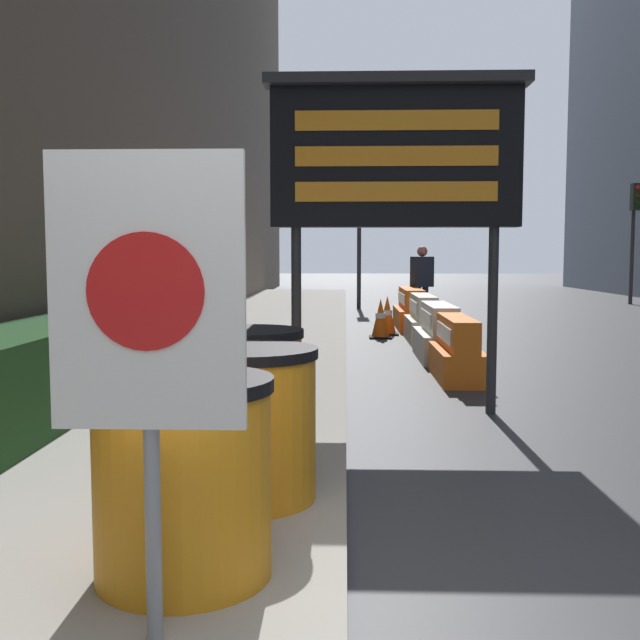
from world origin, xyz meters
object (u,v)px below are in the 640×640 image
barrel_drum_middle (249,423)px  jersey_barrier_cream (423,321)px  jersey_barrier_orange_far (411,311)px  traffic_cone_mid (387,316)px  jersey_barrier_orange_near (457,352)px  jersey_barrier_white (439,335)px  traffic_cone_far (381,319)px  barrel_drum_foreground (183,477)px  traffic_light_near_curb (359,222)px  barrel_drum_back (248,390)px  warning_sign (148,317)px  message_board (395,157)px  traffic_cone_near (416,316)px  traffic_light_far_side (635,217)px  pedestrian_worker (422,278)px

barrel_drum_middle → jersey_barrier_cream: size_ratio=0.51×
jersey_barrier_orange_far → traffic_cone_mid: (-0.59, -1.40, 0.00)m
jersey_barrier_orange_near → jersey_barrier_white: size_ratio=0.91×
jersey_barrier_white → traffic_cone_far: bearing=105.1°
barrel_drum_foreground → traffic_light_near_curb: 18.68m
jersey_barrier_orange_near → traffic_cone_far: 4.72m
traffic_cone_far → traffic_light_near_curb: bearing=92.0°
barrel_drum_back → traffic_cone_mid: 9.53m
warning_sign → jersey_barrier_white: size_ratio=1.02×
jersey_barrier_cream → traffic_cone_mid: size_ratio=2.27×
message_board → jersey_barrier_orange_near: (0.94, 2.06, -2.18)m
barrel_drum_back → message_board: size_ratio=0.27×
barrel_drum_foreground → message_board: size_ratio=0.27×
warning_sign → barrel_drum_middle: bearing=85.1°
barrel_drum_foreground → message_board: 4.78m
jersey_barrier_white → barrel_drum_back: bearing=-109.5°
barrel_drum_middle → jersey_barrier_orange_near: 5.57m
traffic_cone_near → barrel_drum_middle: bearing=-100.7°
jersey_barrier_cream → traffic_light_far_side: 13.18m
barrel_drum_foreground → pedestrian_worker: 13.97m
jersey_barrier_cream → traffic_cone_far: bearing=146.8°
traffic_cone_far → traffic_light_far_side: size_ratio=0.20×
jersey_barrier_orange_far → traffic_light_far_side: bearing=45.8°
barrel_drum_back → message_board: message_board is taller
barrel_drum_back → jersey_barrier_orange_far: (2.13, 10.80, -0.23)m
traffic_cone_far → traffic_light_far_side: 13.26m
traffic_light_near_curb → barrel_drum_middle: bearing=-93.2°
traffic_cone_far → traffic_light_far_side: traffic_light_far_side is taller
traffic_light_far_side → traffic_light_near_curb: bearing=-165.2°
jersey_barrier_white → traffic_cone_mid: size_ratio=2.27×
barrel_drum_foreground → jersey_barrier_white: barrel_drum_foreground is taller
barrel_drum_middle → message_board: (1.05, 3.14, 1.93)m
jersey_barrier_cream → traffic_light_far_side: traffic_light_far_side is taller
warning_sign → traffic_light_near_curb: bearing=86.7°
message_board → traffic_cone_near: 7.49m
barrel_drum_middle → barrel_drum_back: 1.07m
barrel_drum_middle → traffic_light_far_side: bearing=63.9°
barrel_drum_foreground → barrel_drum_back: (0.01, 2.13, 0.00)m
jersey_barrier_orange_far → traffic_cone_far: bearing=-110.6°
barrel_drum_middle → traffic_cone_near: 10.45m
barrel_drum_foreground → jersey_barrier_white: 8.42m
barrel_drum_foreground → traffic_light_near_curb: traffic_light_near_curb is taller
barrel_drum_back → jersey_barrier_cream: 8.57m
warning_sign → jersey_barrier_orange_far: size_ratio=0.84×
message_board → pedestrian_worker: 9.73m
jersey_barrier_cream → traffic_cone_near: size_ratio=2.25×
barrel_drum_middle → jersey_barrier_orange_far: bearing=80.5°
barrel_drum_back → traffic_light_near_curb: (1.11, 16.42, 1.92)m
barrel_drum_back → pedestrian_worker: size_ratio=0.50×
jersey_barrier_white → traffic_cone_mid: (-0.59, 3.39, 0.01)m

